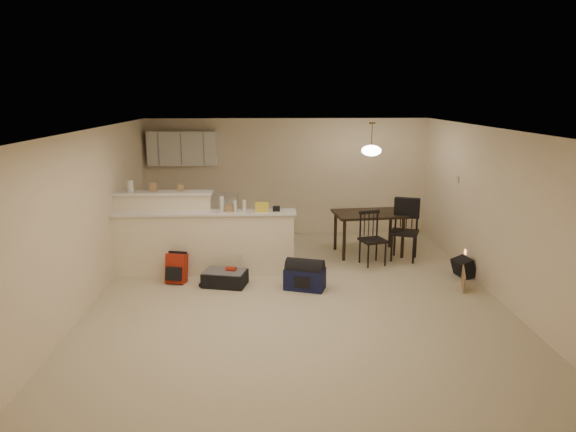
{
  "coord_description": "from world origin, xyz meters",
  "views": [
    {
      "loc": [
        -0.41,
        -7.44,
        2.98
      ],
      "look_at": [
        -0.1,
        0.7,
        1.05
      ],
      "focal_mm": 32.0,
      "sensor_mm": 36.0,
      "label": 1
    }
  ],
  "objects_px": {
    "dining_chair_far": "(405,231)",
    "black_daypack": "(464,268)",
    "red_backpack": "(177,268)",
    "dining_chair_near": "(373,239)",
    "pendant_lamp": "(371,150)",
    "dining_table": "(369,218)",
    "navy_duffel": "(305,279)",
    "suitcase": "(225,278)"
  },
  "relations": [
    {
      "from": "suitcase",
      "to": "red_backpack",
      "type": "xyz_separation_m",
      "value": [
        -0.79,
        0.17,
        0.12
      ]
    },
    {
      "from": "dining_chair_near",
      "to": "dining_table",
      "type": "bearing_deg",
      "value": 68.81
    },
    {
      "from": "pendant_lamp",
      "to": "navy_duffel",
      "type": "bearing_deg",
      "value": -126.66
    },
    {
      "from": "suitcase",
      "to": "navy_duffel",
      "type": "xyz_separation_m",
      "value": [
        1.27,
        -0.2,
        0.05
      ]
    },
    {
      "from": "dining_chair_far",
      "to": "black_daypack",
      "type": "distance_m",
      "value": 1.28
    },
    {
      "from": "pendant_lamp",
      "to": "black_daypack",
      "type": "distance_m",
      "value": 2.65
    },
    {
      "from": "black_daypack",
      "to": "dining_table",
      "type": "bearing_deg",
      "value": 35.34
    },
    {
      "from": "dining_chair_near",
      "to": "navy_duffel",
      "type": "relative_size",
      "value": 1.56
    },
    {
      "from": "suitcase",
      "to": "dining_table",
      "type": "bearing_deg",
      "value": 44.12
    },
    {
      "from": "dining_table",
      "to": "navy_duffel",
      "type": "xyz_separation_m",
      "value": [
        -1.34,
        -1.8,
        -0.54
      ]
    },
    {
      "from": "pendant_lamp",
      "to": "dining_chair_near",
      "type": "bearing_deg",
      "value": -93.71
    },
    {
      "from": "red_backpack",
      "to": "black_daypack",
      "type": "xyz_separation_m",
      "value": [
        4.77,
        0.09,
        -0.08
      ]
    },
    {
      "from": "pendant_lamp",
      "to": "navy_duffel",
      "type": "height_order",
      "value": "pendant_lamp"
    },
    {
      "from": "pendant_lamp",
      "to": "dining_chair_near",
      "type": "xyz_separation_m",
      "value": [
        -0.04,
        -0.65,
        -1.51
      ]
    },
    {
      "from": "navy_duffel",
      "to": "dining_table",
      "type": "bearing_deg",
      "value": 70.99
    },
    {
      "from": "pendant_lamp",
      "to": "red_backpack",
      "type": "xyz_separation_m",
      "value": [
        -3.4,
        -1.42,
        -1.75
      ]
    },
    {
      "from": "dining_table",
      "to": "dining_chair_far",
      "type": "bearing_deg",
      "value": -39.39
    },
    {
      "from": "dining_chair_near",
      "to": "dining_chair_far",
      "type": "relative_size",
      "value": 0.87
    },
    {
      "from": "suitcase",
      "to": "navy_duffel",
      "type": "height_order",
      "value": "navy_duffel"
    },
    {
      "from": "pendant_lamp",
      "to": "dining_chair_near",
      "type": "relative_size",
      "value": 0.64
    },
    {
      "from": "dining_table",
      "to": "black_daypack",
      "type": "bearing_deg",
      "value": -50.32
    },
    {
      "from": "pendant_lamp",
      "to": "dining_table",
      "type": "bearing_deg",
      "value": 45.0
    },
    {
      "from": "black_daypack",
      "to": "dining_chair_near",
      "type": "bearing_deg",
      "value": 53.87
    },
    {
      "from": "dining_table",
      "to": "suitcase",
      "type": "xyz_separation_m",
      "value": [
        -2.61,
        -1.59,
        -0.6
      ]
    },
    {
      "from": "dining_table",
      "to": "pendant_lamp",
      "type": "bearing_deg",
      "value": -141.13
    },
    {
      "from": "dining_table",
      "to": "dining_chair_near",
      "type": "distance_m",
      "value": 0.69
    },
    {
      "from": "suitcase",
      "to": "red_backpack",
      "type": "relative_size",
      "value": 1.41
    },
    {
      "from": "black_daypack",
      "to": "red_backpack",
      "type": "bearing_deg",
      "value": 80.61
    },
    {
      "from": "red_backpack",
      "to": "dining_chair_far",
      "type": "bearing_deg",
      "value": 26.66
    },
    {
      "from": "dining_table",
      "to": "pendant_lamp",
      "type": "distance_m",
      "value": 1.28
    },
    {
      "from": "dining_table",
      "to": "pendant_lamp",
      "type": "xyz_separation_m",
      "value": [
        -0.0,
        -0.0,
        1.28
      ]
    },
    {
      "from": "pendant_lamp",
      "to": "navy_duffel",
      "type": "relative_size",
      "value": 1.0
    },
    {
      "from": "dining_chair_far",
      "to": "navy_duffel",
      "type": "bearing_deg",
      "value": -122.15
    },
    {
      "from": "black_daypack",
      "to": "navy_duffel",
      "type": "bearing_deg",
      "value": 89.32
    },
    {
      "from": "pendant_lamp",
      "to": "dining_chair_near",
      "type": "distance_m",
      "value": 1.64
    },
    {
      "from": "red_backpack",
      "to": "black_daypack",
      "type": "distance_m",
      "value": 4.77
    },
    {
      "from": "dining_chair_far",
      "to": "suitcase",
      "type": "xyz_separation_m",
      "value": [
        -3.2,
        -1.21,
        -0.44
      ]
    },
    {
      "from": "navy_duffel",
      "to": "red_backpack",
      "type": "bearing_deg",
      "value": -172.72
    },
    {
      "from": "dining_chair_far",
      "to": "red_backpack",
      "type": "distance_m",
      "value": 4.13
    },
    {
      "from": "red_backpack",
      "to": "navy_duffel",
      "type": "xyz_separation_m",
      "value": [
        2.06,
        -0.38,
        -0.07
      ]
    },
    {
      "from": "navy_duffel",
      "to": "black_daypack",
      "type": "distance_m",
      "value": 2.75
    },
    {
      "from": "dining_chair_far",
      "to": "black_daypack",
      "type": "bearing_deg",
      "value": -28.79
    }
  ]
}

